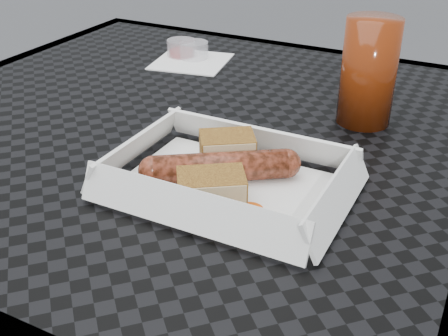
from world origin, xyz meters
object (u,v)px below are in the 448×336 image
Objects in this scene: bratwurst at (221,167)px; patio_table at (179,168)px; food_tray at (228,187)px; drink_glass at (369,72)px.

patio_table is at bearing 136.54° from bratwurst.
patio_table is 3.64× the size of food_tray.
drink_glass is (0.22, 0.11, 0.14)m from patio_table.
patio_table is 0.21m from food_tray.
patio_table is 0.29m from drink_glass.
drink_glass is at bearing 71.07° from food_tray.
food_tray is at bearing -25.22° from bratwurst.
patio_table is at bearing 137.80° from food_tray.
patio_table is 0.20m from bratwurst.
bratwurst reaches higher than food_tray.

